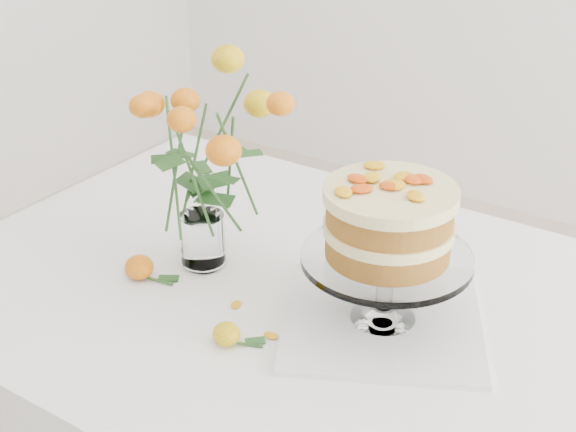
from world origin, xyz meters
name	(u,v)px	position (x,y,z in m)	size (l,w,h in m)	color
table	(326,339)	(0.00, 0.00, 0.67)	(1.43, 0.93, 0.76)	tan
napkin	(383,320)	(0.11, 0.00, 0.76)	(0.32, 0.32, 0.01)	white
cake_stand	(389,229)	(0.11, 0.00, 0.93)	(0.28, 0.28, 0.25)	white
rose_vase	(197,144)	(-0.25, -0.02, 1.00)	(0.32, 0.32, 0.41)	white
loose_rose_near	(227,334)	(-0.07, -0.19, 0.77)	(0.08, 0.05, 0.04)	yellow
loose_rose_far	(139,267)	(-0.32, -0.12, 0.78)	(0.09, 0.05, 0.04)	#DC500A
stray_petal_a	(236,305)	(-0.12, -0.10, 0.76)	(0.03, 0.02, 0.00)	#FAAA0F
stray_petal_b	(271,336)	(-0.02, -0.14, 0.76)	(0.03, 0.02, 0.00)	#FAAA0F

